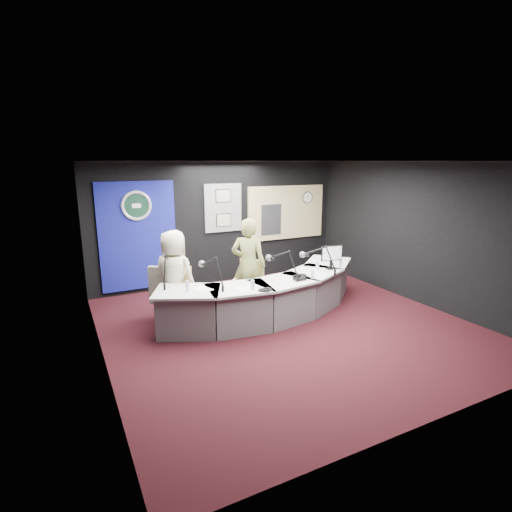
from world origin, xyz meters
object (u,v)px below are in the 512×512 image
armchair_left (175,293)px  person_man (174,276)px  person_woman (248,266)px  armchair_right (249,286)px  broadcast_desk (269,296)px

armchair_left → person_man: bearing=0.0°
armchair_left → person_woman: size_ratio=0.58×
armchair_right → broadcast_desk: bearing=-14.8°
person_woman → person_man: bearing=32.6°
person_man → person_woman: (1.37, -0.16, 0.07)m
broadcast_desk → armchair_left: armchair_left is taller
person_woman → broadcast_desk: bearing=160.7°
armchair_right → person_man: (-1.37, 0.16, 0.33)m
broadcast_desk → person_man: (-1.61, 0.55, 0.45)m
armchair_left → person_woman: 1.43m
armchair_left → person_woman: person_woman is taller
armchair_left → person_man: 0.31m
person_man → broadcast_desk: bearing=-153.8°
person_man → person_woman: bearing=-141.6°
broadcast_desk → person_woman: bearing=121.3°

